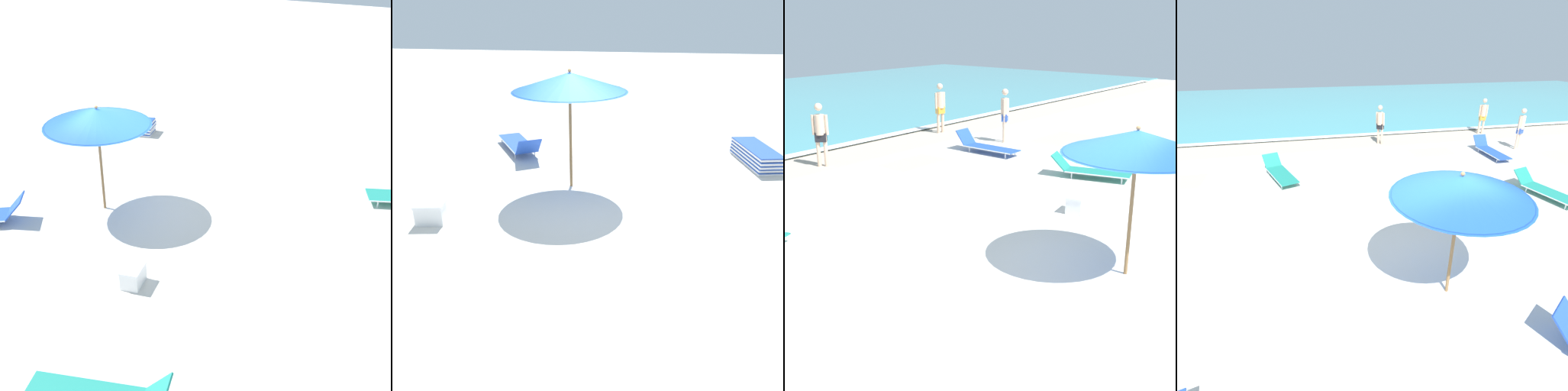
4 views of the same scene
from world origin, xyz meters
TOP-DOWN VIEW (x-y plane):
  - ground_plane at (0.00, 0.01)m, footprint 60.00×60.00m
  - ocean_water at (0.00, 20.08)m, footprint 60.00×19.97m
  - beach_umbrella at (0.41, -0.79)m, footprint 2.29×2.29m
  - sun_lounger_under_umbrella at (5.60, 6.11)m, footprint 0.64×2.10m
  - sun_lounger_beside_umbrella at (5.07, 2.30)m, footprint 1.11×2.12m
  - sun_lounger_near_water_right at (-2.88, 5.55)m, footprint 1.32×2.29m
  - beachgoer_wading_adult at (1.49, 8.69)m, footprint 0.33×0.36m
  - beachgoer_shoreline_child at (7.04, 9.33)m, footprint 0.45×0.27m
  - beachgoer_strolling_adult at (7.22, 6.60)m, footprint 0.41×0.30m
  - cooler_box at (2.52, 1.27)m, footprint 0.55×0.44m

SIDE VIEW (x-z plane):
  - ground_plane at x=0.00m, z-range -0.16..0.00m
  - ocean_water at x=0.00m, z-range 0.00..0.06m
  - cooler_box at x=2.52m, z-range 0.00..0.37m
  - sun_lounger_near_water_right at x=-2.88m, z-range -0.08..0.51m
  - sun_lounger_beside_umbrella at x=5.07m, z-range -0.07..0.51m
  - sun_lounger_under_umbrella at x=5.60m, z-range -0.09..0.53m
  - beachgoer_wading_adult at x=1.49m, z-range 0.12..1.88m
  - beachgoer_shoreline_child at x=7.04m, z-range 0.12..1.88m
  - beachgoer_strolling_adult at x=7.22m, z-range 0.12..1.88m
  - beach_umbrella at x=0.41m, z-range 0.95..3.37m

